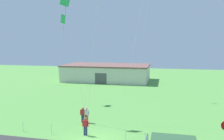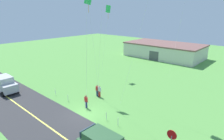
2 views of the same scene
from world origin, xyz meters
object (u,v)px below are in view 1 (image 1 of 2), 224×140
person_child_watcher (83,114)px  kite_pink_drift (63,21)px  person_adult_near (85,126)px  warehouse_distant (107,72)px  person_adult_companion (87,114)px  kite_blue_mid (66,3)px

person_child_watcher → kite_pink_drift: (-5.86, 8.55, 10.30)m
person_adult_near → warehouse_distant: (-5.84, 30.78, 0.89)m
person_adult_companion → kite_blue_mid: (-2.29, 0.63, 11.28)m
person_adult_companion → kite_pink_drift: (-6.25, 8.51, 10.30)m
person_child_watcher → kite_pink_drift: bearing=26.8°
kite_blue_mid → warehouse_distant: bearing=95.4°
person_adult_near → kite_blue_mid: size_ratio=0.12×
kite_pink_drift → warehouse_distant: kite_pink_drift is taller
kite_blue_mid → warehouse_distant: size_ratio=0.71×
kite_blue_mid → kite_pink_drift: bearing=116.6°
person_adult_companion → warehouse_distant: warehouse_distant is taller
person_adult_companion → kite_blue_mid: kite_blue_mid is taller
person_child_watcher → warehouse_distant: warehouse_distant is taller
person_adult_near → kite_pink_drift: (-7.25, 11.71, 10.30)m
person_adult_companion → kite_pink_drift: size_ratio=0.13×
person_adult_near → kite_blue_mid: 12.36m
person_child_watcher → kite_pink_drift: size_ratio=0.13×
person_adult_companion → warehouse_distant: size_ratio=0.09×
person_adult_companion → kite_blue_mid: 11.52m
person_adult_near → person_child_watcher: (-1.38, 3.16, 0.00)m
person_child_watcher → warehouse_distant: size_ratio=0.09×
kite_pink_drift → warehouse_distant: bearing=85.8°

